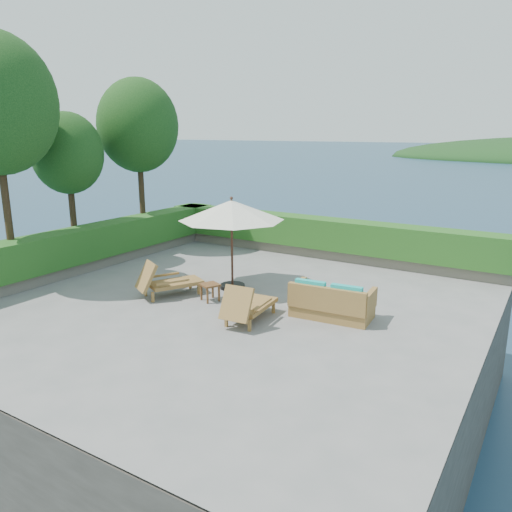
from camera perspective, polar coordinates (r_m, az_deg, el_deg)
The scene contains 14 objects.
ground at distance 12.74m, azimuth -3.05°, elevation -5.37°, with size 12.00×12.00×0.00m, color gray.
foundation at distance 13.34m, azimuth -2.97°, elevation -11.67°, with size 12.00×12.00×3.00m, color #534C42.
ocean at distance 14.03m, azimuth -2.89°, elevation -17.01°, with size 600.00×600.00×0.00m, color #163345.
planter_wall_far at distance 17.39m, azimuth 7.50°, elevation 0.49°, with size 12.00×0.60×0.36m, color #706B5A.
planter_wall_left at distance 16.40m, azimuth -19.37°, elevation -1.04°, with size 0.60×12.00×0.36m, color #706B5A.
hedge_far at distance 17.24m, azimuth 7.57°, elevation 2.65°, with size 12.40×0.90×1.00m, color #234F16.
hedge_left at distance 16.25m, azimuth -19.56°, elevation 1.24°, with size 0.90×12.40×1.00m, color #234F16.
tree_mid at distance 16.84m, azimuth -20.74°, elevation 10.87°, with size 2.20×2.20×4.83m.
tree_far at distance 18.32m, azimuth -13.34°, elevation 14.27°, with size 2.80×2.80×6.03m.
patio_umbrella at distance 13.40m, azimuth -2.81°, elevation 5.14°, with size 3.25×3.25×2.56m.
lounge_left at distance 13.33m, azimuth -10.22°, elevation -2.84°, with size 1.42×1.83×0.98m.
lounge_right at distance 11.38m, azimuth -0.97°, elevation -5.63°, with size 0.85×1.73×0.97m.
side_table at distance 12.82m, azimuth -5.28°, elevation -3.53°, with size 0.57×0.57×0.45m.
wicker_loveseat at distance 11.78m, azimuth 8.59°, elevation -5.35°, with size 1.95×1.11×0.92m.
Camera 1 is at (6.87, -9.84, 4.26)m, focal length 35.00 mm.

